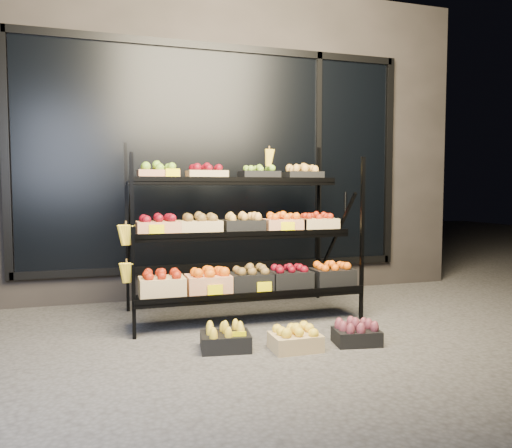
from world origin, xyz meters
name	(u,v)px	position (x,y,z in m)	size (l,w,h in m)	color
ground	(262,334)	(0.00, 0.00, 0.00)	(24.00, 24.00, 0.00)	#514F4C
building	(201,148)	(0.00, 2.59, 1.75)	(6.00, 2.08, 3.50)	#2D2826
display_rack	(242,234)	(-0.01, 0.60, 0.79)	(2.18, 1.02, 1.72)	black
tag_floor_a	(237,345)	(-0.32, -0.40, 0.06)	(0.13, 0.01, 0.12)	#FFE900
tag_floor_b	(300,339)	(0.17, -0.40, 0.06)	(0.13, 0.01, 0.12)	#FFE900
floor_crate_midleft	(225,338)	(-0.39, -0.30, 0.09)	(0.40, 0.32, 0.19)	black
floor_crate_midright	(295,338)	(0.11, -0.46, 0.09)	(0.36, 0.27, 0.19)	tan
floor_crate_right	(357,333)	(0.63, -0.47, 0.08)	(0.38, 0.30, 0.18)	black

